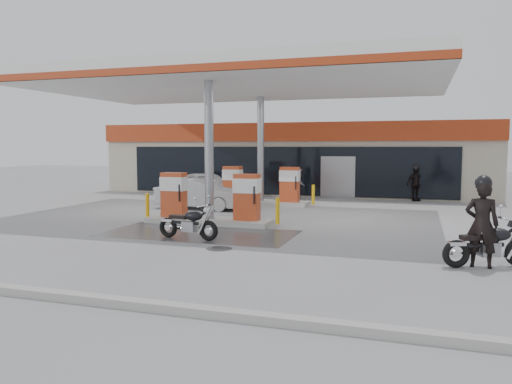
# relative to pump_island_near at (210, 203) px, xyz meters

# --- Properties ---
(ground) EXTENTS (90.00, 90.00, 0.00)m
(ground) POSITION_rel_pump_island_near_xyz_m (0.00, -2.00, -0.71)
(ground) COLOR gray
(ground) RESTS_ON ground
(wet_patch) EXTENTS (6.00, 3.00, 0.00)m
(wet_patch) POSITION_rel_pump_island_near_xyz_m (0.50, -2.00, -0.71)
(wet_patch) COLOR #4C4C4F
(wet_patch) RESTS_ON ground
(drain_cover) EXTENTS (0.70, 0.70, 0.01)m
(drain_cover) POSITION_rel_pump_island_near_xyz_m (2.00, -4.00, -0.71)
(drain_cover) COLOR #38383A
(drain_cover) RESTS_ON ground
(kerb) EXTENTS (28.00, 0.25, 0.15)m
(kerb) POSITION_rel_pump_island_near_xyz_m (0.00, -9.00, -0.64)
(kerb) COLOR gray
(kerb) RESTS_ON ground
(store_building) EXTENTS (22.00, 8.22, 4.00)m
(store_building) POSITION_rel_pump_island_near_xyz_m (0.01, 13.94, 1.30)
(store_building) COLOR #A9A38E
(store_building) RESTS_ON ground
(canopy) EXTENTS (16.00, 10.02, 5.51)m
(canopy) POSITION_rel_pump_island_near_xyz_m (0.00, 3.00, 4.56)
(canopy) COLOR silver
(canopy) RESTS_ON ground
(pump_island_near) EXTENTS (5.14, 1.30, 1.78)m
(pump_island_near) POSITION_rel_pump_island_near_xyz_m (0.00, 0.00, 0.00)
(pump_island_near) COLOR #9E9E99
(pump_island_near) RESTS_ON ground
(pump_island_far) EXTENTS (5.14, 1.30, 1.78)m
(pump_island_far) POSITION_rel_pump_island_near_xyz_m (0.00, 6.00, 0.00)
(pump_island_far) COLOR #9E9E99
(pump_island_far) RESTS_ON ground
(main_motorcycle) EXTENTS (2.00, 1.08, 1.09)m
(main_motorcycle) POSITION_rel_pump_island_near_xyz_m (8.57, -3.98, -0.23)
(main_motorcycle) COLOR black
(main_motorcycle) RESTS_ON ground
(biker_main) EXTENTS (0.77, 0.55, 1.96)m
(biker_main) POSITION_rel_pump_island_near_xyz_m (8.39, -4.06, 0.27)
(biker_main) COLOR black
(biker_main) RESTS_ON ground
(parked_motorcycle) EXTENTS (1.99, 0.76, 1.02)m
(parked_motorcycle) POSITION_rel_pump_island_near_xyz_m (0.64, -3.00, -0.26)
(parked_motorcycle) COLOR black
(parked_motorcycle) RESTS_ON ground
(sedan_white) EXTENTS (4.16, 1.92, 1.38)m
(sedan_white) POSITION_rel_pump_island_near_xyz_m (-3.63, 8.20, -0.02)
(sedan_white) COLOR #BBBBBD
(sedan_white) RESTS_ON ground
(attendant) EXTENTS (0.62, 0.79, 1.60)m
(attendant) POSITION_rel_pump_island_near_xyz_m (1.20, 8.80, 0.09)
(attendant) COLOR #5A5A5F
(attendant) RESTS_ON ground
(hatchback_silver) EXTENTS (4.01, 1.47, 1.31)m
(hatchback_silver) POSITION_rel_pump_island_near_xyz_m (-1.97, 3.60, -0.05)
(hatchback_silver) COLOR #9A9DA1
(hatchback_silver) RESTS_ON ground
(parked_car_left) EXTENTS (4.12, 2.04, 1.15)m
(parked_car_left) POSITION_rel_pump_island_near_xyz_m (-9.57, 11.75, -0.13)
(parked_car_left) COLOR #152247
(parked_car_left) RESTS_ON ground
(biker_walking) EXTENTS (1.04, 0.98, 1.73)m
(biker_walking) POSITION_rel_pump_island_near_xyz_m (6.88, 9.80, 0.15)
(biker_walking) COLOR black
(biker_walking) RESTS_ON ground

